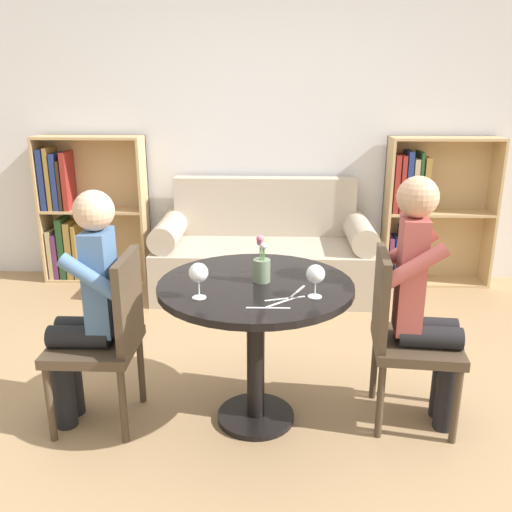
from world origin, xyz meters
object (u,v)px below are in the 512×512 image
object	(u,v)px
chair_left	(108,333)
chair_right	(403,331)
couch	(264,255)
flower_vase	(262,264)
person_right	(424,300)
wine_glass_right	(316,275)
bookshelf_left	(81,212)
person_left	(87,306)
wine_glass_left	(198,274)
bookshelf_right	(423,212)

from	to	relation	value
chair_left	chair_right	size ratio (longest dim) A/B	1.00
couch	chair_right	xyz separation A→B (m)	(0.73, -1.83, 0.18)
flower_vase	person_right	bearing A→B (deg)	0.51
chair_right	couch	bearing A→B (deg)	27.03
chair_right	wine_glass_right	world-z (taller)	wine_glass_right
flower_vase	bookshelf_left	bearing A→B (deg)	127.83
person_left	wine_glass_right	size ratio (longest dim) A/B	7.96
couch	wine_glass_right	distance (m)	2.14
bookshelf_left	chair_left	xyz separation A→B (m)	(0.88, -2.18, -0.11)
bookshelf_left	chair_left	world-z (taller)	bookshelf_left
person_left	wine_glass_right	xyz separation A→B (m)	(1.10, -0.14, 0.23)
couch	wine_glass_left	xyz separation A→B (m)	(-0.25, -2.08, 0.56)
bookshelf_left	wine_glass_right	size ratio (longest dim) A/B	8.30
chair_right	flower_vase	xyz separation A→B (m)	(-0.71, -0.02, 0.35)
bookshelf_right	wine_glass_right	size ratio (longest dim) A/B	8.30
bookshelf_right	wine_glass_left	world-z (taller)	bookshelf_right
bookshelf_right	wine_glass_left	bearing A→B (deg)	-124.41
person_right	flower_vase	world-z (taller)	person_right
bookshelf_left	bookshelf_right	size ratio (longest dim) A/B	1.00
wine_glass_right	flower_vase	distance (m)	0.31
couch	flower_vase	bearing A→B (deg)	-89.10
couch	person_left	world-z (taller)	person_left
bookshelf_right	person_right	world-z (taller)	person_right
person_left	flower_vase	distance (m)	0.88
bookshelf_right	flower_vase	size ratio (longest dim) A/B	5.39
couch	person_right	world-z (taller)	person_right
chair_right	wine_glass_right	bearing A→B (deg)	120.06
person_right	wine_glass_right	size ratio (longest dim) A/B	8.37
couch	person_right	bearing A→B (deg)	-66.00
bookshelf_right	chair_right	world-z (taller)	bookshelf_right
chair_left	flower_vase	world-z (taller)	flower_vase
wine_glass_right	chair_right	bearing A→B (deg)	24.85
chair_left	chair_right	bearing A→B (deg)	93.13
chair_right	wine_glass_left	size ratio (longest dim) A/B	5.49
person_left	flower_vase	size ratio (longest dim) A/B	5.16
wine_glass_right	wine_glass_left	bearing A→B (deg)	-176.74
couch	person_right	size ratio (longest dim) A/B	1.39
bookshelf_right	flower_vase	world-z (taller)	bookshelf_right
chair_left	person_left	xyz separation A→B (m)	(-0.09, 0.00, 0.14)
wine_glass_left	bookshelf_left	bearing A→B (deg)	120.36
chair_left	person_left	bearing A→B (deg)	-90.09
bookshelf_left	person_right	distance (m)	3.23
couch	wine_glass_right	size ratio (longest dim) A/B	11.64
chair_right	flower_vase	size ratio (longest dim) A/B	3.83
person_left	wine_glass_right	world-z (taller)	person_left
person_left	wine_glass_left	world-z (taller)	person_left
couch	bookshelf_right	world-z (taller)	bookshelf_right
wine_glass_right	person_right	bearing A→B (deg)	20.02
couch	chair_left	xyz separation A→B (m)	(-0.73, -1.91, 0.18)
wine_glass_left	wine_glass_right	xyz separation A→B (m)	(0.52, 0.03, -0.01)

